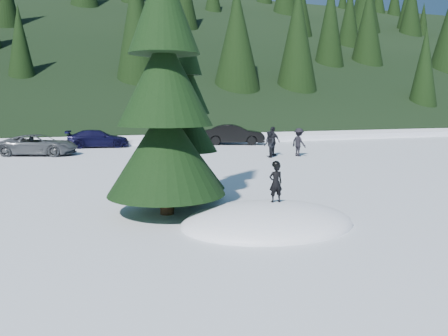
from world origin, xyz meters
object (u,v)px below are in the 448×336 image
object	(u,v)px
car_2	(39,145)
adult_2	(299,142)
spruce_short	(189,133)
car_5	(234,135)
child_skier	(276,183)
adult_0	(269,144)
spruce_tall	(165,91)
car_4	(175,138)
car_3	(98,139)
adult_1	(273,141)

from	to	relation	value
car_2	adult_2	bearing A→B (deg)	-90.20
spruce_short	car_5	distance (m)	19.20
child_skier	adult_0	world-z (taller)	adult_0
spruce_tall	adult_2	bearing A→B (deg)	47.06
spruce_short	adult_2	size ratio (longest dim) A/B	3.31
adult_2	car_5	world-z (taller)	adult_2
child_skier	car_5	xyz separation A→B (m)	(6.47, 20.34, -0.24)
car_4	car_5	size ratio (longest dim) A/B	0.89
child_skier	car_3	world-z (taller)	child_skier
spruce_tall	spruce_short	distance (m)	2.11
adult_2	car_3	bearing A→B (deg)	36.78
adult_2	car_2	xyz separation A→B (m)	(-14.17, 5.48, -0.20)
car_2	child_skier	bearing A→B (deg)	-138.10
spruce_short	car_3	distance (m)	18.58
adult_2	car_5	distance (m)	8.19
spruce_tall	adult_1	bearing A→B (deg)	52.85
spruce_short	car_3	bearing A→B (deg)	95.24
adult_1	spruce_tall	bearing A→B (deg)	117.30
adult_1	adult_2	xyz separation A→B (m)	(1.34, -0.67, -0.04)
child_skier	car_3	bearing A→B (deg)	-79.06
adult_0	spruce_tall	bearing A→B (deg)	-19.97
car_5	spruce_tall	bearing A→B (deg)	174.72
adult_1	car_5	bearing A→B (deg)	-28.69
car_3	car_5	distance (m)	9.75
car_3	spruce_tall	bearing A→B (deg)	-172.34
child_skier	car_5	distance (m)	21.35
adult_0	child_skier	bearing A→B (deg)	-7.23
child_skier	adult_2	xyz separation A→B (m)	(7.40, 12.21, -0.17)
car_2	spruce_short	bearing A→B (deg)	-139.48
adult_0	car_4	size ratio (longest dim) A/B	0.38
spruce_tall	car_5	world-z (taller)	spruce_tall
spruce_tall	adult_1	distance (m)	14.44
child_skier	adult_1	world-z (taller)	adult_1
adult_2	car_4	bearing A→B (deg)	24.38
car_3	car_5	world-z (taller)	car_5
adult_0	car_2	size ratio (longest dim) A/B	0.34
car_5	adult_0	bearing A→B (deg)	-166.45
adult_0	adult_2	distance (m)	1.89
spruce_short	car_5	world-z (taller)	spruce_short
child_skier	car_2	xyz separation A→B (m)	(-6.77, 17.69, -0.37)
adult_2	car_2	bearing A→B (deg)	56.47
child_skier	car_4	size ratio (longest dim) A/B	0.25
car_2	car_3	size ratio (longest dim) A/B	1.05
spruce_short	child_skier	distance (m)	3.50
adult_2	car_3	xyz separation A→B (m)	(-10.62, 9.18, -0.20)
car_2	car_4	size ratio (longest dim) A/B	1.10
spruce_tall	adult_1	world-z (taller)	spruce_tall
car_2	adult_0	bearing A→B (deg)	-93.24
car_5	adult_1	bearing A→B (deg)	-162.83
adult_0	car_3	size ratio (longest dim) A/B	0.36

